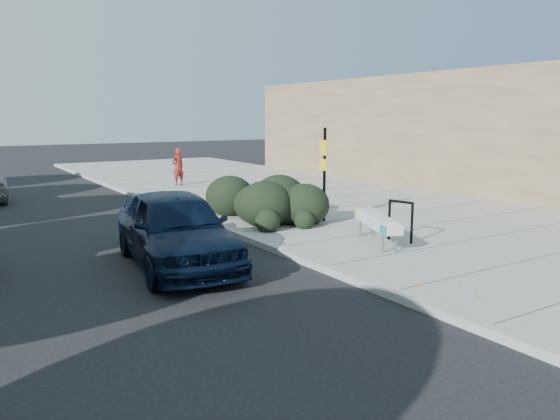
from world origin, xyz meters
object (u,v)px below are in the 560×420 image
(bench, at_px, (377,221))
(pedestrian, at_px, (178,167))
(sign_post, at_px, (324,169))
(sedan_navy, at_px, (176,228))
(bike_rack, at_px, (401,217))

(bench, distance_m, pedestrian, 13.75)
(sign_post, xyz_separation_m, sedan_navy, (-5.51, -1.89, -0.89))
(bike_rack, height_order, sign_post, sign_post)
(sign_post, distance_m, pedestrian, 10.62)
(bench, relative_size, bike_rack, 2.23)
(bench, height_order, bike_rack, bike_rack)
(sign_post, relative_size, sedan_navy, 0.57)
(bench, bearing_deg, sedan_navy, -170.69)
(sign_post, bearing_deg, bike_rack, -90.79)
(sign_post, distance_m, sedan_navy, 5.89)
(bike_rack, bearing_deg, sign_post, 75.65)
(sign_post, bearing_deg, sedan_navy, -161.09)
(bench, relative_size, pedestrian, 1.38)
(bike_rack, distance_m, sedan_navy, 5.64)
(sign_post, height_order, pedestrian, sign_post)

